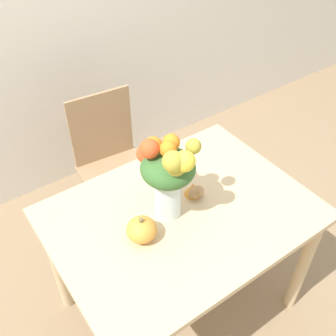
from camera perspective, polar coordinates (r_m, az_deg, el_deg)
ground_plane at (r=2.41m, az=1.55°, el=-18.92°), size 12.00×12.00×0.00m
dining_table at (r=1.87m, az=1.92°, el=-8.82°), size 1.16×0.86×0.78m
flower_vase at (r=1.61m, az=-0.09°, el=-0.53°), size 0.25×0.31×0.42m
pumpkin at (r=1.65m, az=-3.83°, el=-8.90°), size 0.13×0.13×0.12m
turkey_figurine at (r=1.83m, az=3.85°, el=-3.27°), size 0.08×0.11×0.07m
dining_chair_near_window at (r=2.50m, az=-8.01°, el=0.51°), size 0.46×0.46×0.92m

